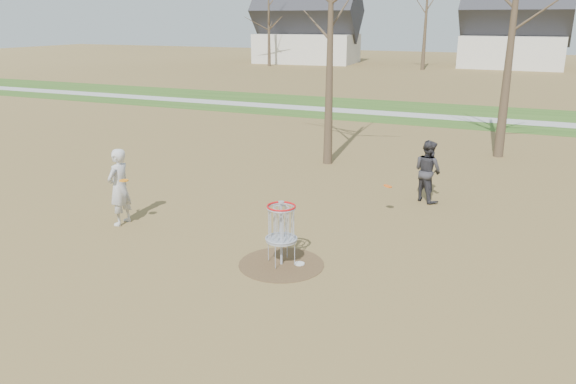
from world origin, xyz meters
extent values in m
plane|color=brown|center=(0.00, 0.00, 0.00)|extent=(160.00, 160.00, 0.00)
cube|color=#2D5119|center=(0.00, 21.00, 0.01)|extent=(160.00, 8.00, 0.01)
cube|color=#9E9E99|center=(0.00, 20.00, 0.01)|extent=(160.00, 1.50, 0.01)
cylinder|color=#47331E|center=(0.00, 0.00, 0.01)|extent=(1.80, 1.80, 0.01)
imported|color=#BCBCBC|center=(-4.65, 0.63, 0.96)|extent=(0.47, 0.71, 1.92)
imported|color=#302F34|center=(1.98, 5.55, 0.87)|extent=(1.07, 1.02, 1.74)
cylinder|color=silver|center=(0.35, 0.14, 0.02)|extent=(0.22, 0.22, 0.02)
cylinder|color=#F5570C|center=(1.28, 3.84, 0.81)|extent=(0.22, 0.22, 0.09)
cylinder|color=orange|center=(-4.33, 0.44, 1.22)|extent=(0.22, 0.22, 0.02)
cylinder|color=#9EA3AD|center=(0.00, 0.00, 0.68)|extent=(0.05, 0.05, 1.35)
cylinder|color=#9EA3AD|center=(0.00, 0.00, 0.55)|extent=(0.64, 0.64, 0.04)
torus|color=#9EA3AD|center=(0.00, 0.00, 1.25)|extent=(0.60, 0.60, 0.04)
torus|color=red|center=(0.00, 0.00, 1.28)|extent=(0.60, 0.60, 0.04)
cone|color=#382B1E|center=(-2.00, 8.50, 3.75)|extent=(0.32, 0.32, 7.50)
cone|color=#382B1E|center=(3.50, 12.00, 4.25)|extent=(0.36, 0.36, 8.50)
cone|color=#382B1E|center=(-22.00, 46.00, 4.00)|extent=(0.36, 0.36, 8.00)
cone|color=#382B1E|center=(-6.00, 48.00, 4.50)|extent=(0.40, 0.40, 9.00)
cube|color=silver|center=(-20.00, 52.00, 1.60)|extent=(11.46, 7.75, 3.20)
pyramid|color=#2D2D33|center=(-20.00, 52.00, 4.98)|extent=(12.01, 7.79, 3.55)
cube|color=silver|center=(2.00, 54.00, 1.60)|extent=(10.24, 7.34, 3.20)
pyramid|color=#2D2D33|center=(2.00, 54.00, 4.98)|extent=(10.74, 7.36, 3.55)
camera|label=1|loc=(4.41, -9.83, 4.93)|focal=35.00mm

